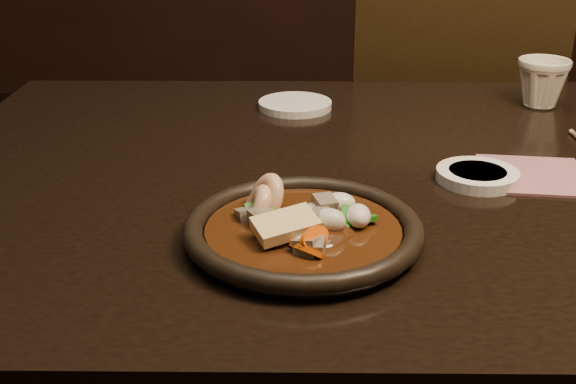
{
  "coord_description": "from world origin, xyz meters",
  "views": [
    {
      "loc": [
        -0.28,
        -0.92,
        1.11
      ],
      "look_at": [
        -0.29,
        -0.2,
        0.8
      ],
      "focal_mm": 45.0,
      "sensor_mm": 36.0,
      "label": 1
    }
  ],
  "objects_px": {
    "tea_cup": "(542,81)",
    "plate": "(303,231)",
    "table": "(494,217)",
    "chair": "(440,153)"
  },
  "relations": [
    {
      "from": "tea_cup",
      "to": "plate",
      "type": "bearing_deg",
      "value": -128.89
    },
    {
      "from": "table",
      "to": "tea_cup",
      "type": "height_order",
      "value": "tea_cup"
    },
    {
      "from": "chair",
      "to": "plate",
      "type": "distance_m",
      "value": 0.97
    },
    {
      "from": "tea_cup",
      "to": "chair",
      "type": "bearing_deg",
      "value": 102.51
    },
    {
      "from": "table",
      "to": "chair",
      "type": "relative_size",
      "value": 1.66
    },
    {
      "from": "table",
      "to": "tea_cup",
      "type": "distance_m",
      "value": 0.34
    },
    {
      "from": "plate",
      "to": "tea_cup",
      "type": "xyz_separation_m",
      "value": [
        0.41,
        0.51,
        0.03
      ]
    },
    {
      "from": "plate",
      "to": "tea_cup",
      "type": "relative_size",
      "value": 2.94
    },
    {
      "from": "chair",
      "to": "plate",
      "type": "height_order",
      "value": "chair"
    },
    {
      "from": "chair",
      "to": "tea_cup",
      "type": "relative_size",
      "value": 10.84
    }
  ]
}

